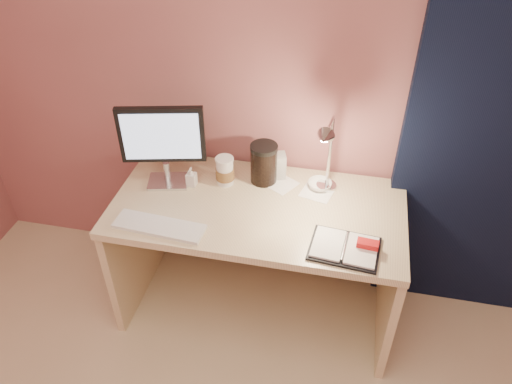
% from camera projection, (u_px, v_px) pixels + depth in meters
% --- Properties ---
extents(room, '(3.50, 3.50, 3.50)m').
position_uv_depth(room, '(481.00, 120.00, 2.22)').
color(room, '#C6B28E').
rests_on(room, ground).
extents(desk, '(1.40, 0.70, 0.73)m').
position_uv_depth(desk, '(261.00, 230.00, 2.58)').
color(desk, beige).
rests_on(desk, ground).
extents(monitor, '(0.40, 0.19, 0.43)m').
position_uv_depth(monitor, '(162.00, 139.00, 2.37)').
color(monitor, silver).
rests_on(monitor, desk).
extents(keyboard, '(0.43, 0.15, 0.02)m').
position_uv_depth(keyboard, '(159.00, 226.00, 2.26)').
color(keyboard, white).
rests_on(keyboard, desk).
extents(planner, '(0.32, 0.25, 0.05)m').
position_uv_depth(planner, '(346.00, 248.00, 2.14)').
color(planner, black).
rests_on(planner, desk).
extents(paper_b, '(0.18, 0.18, 0.00)m').
position_uv_depth(paper_b, '(317.00, 192.00, 2.47)').
color(paper_b, white).
rests_on(paper_b, desk).
extents(paper_c, '(0.19, 0.19, 0.00)m').
position_uv_depth(paper_c, '(281.00, 184.00, 2.52)').
color(paper_c, white).
rests_on(paper_c, desk).
extents(coffee_cup, '(0.09, 0.09, 0.15)m').
position_uv_depth(coffee_cup, '(225.00, 171.00, 2.49)').
color(coffee_cup, silver).
rests_on(coffee_cup, desk).
extents(bowl, '(0.13, 0.13, 0.04)m').
position_uv_depth(bowl, '(320.00, 185.00, 2.48)').
color(bowl, white).
rests_on(bowl, desk).
extents(lotion_bottle, '(0.05, 0.05, 0.10)m').
position_uv_depth(lotion_bottle, '(191.00, 177.00, 2.48)').
color(lotion_bottle, silver).
rests_on(lotion_bottle, desk).
extents(dark_jar, '(0.13, 0.13, 0.19)m').
position_uv_depth(dark_jar, '(264.00, 165.00, 2.49)').
color(dark_jar, black).
rests_on(dark_jar, desk).
extents(product_box, '(0.11, 0.10, 0.14)m').
position_uv_depth(product_box, '(276.00, 166.00, 2.53)').
color(product_box, '#B6B6B1').
rests_on(product_box, desk).
extents(desk_lamp, '(0.12, 0.27, 0.43)m').
position_uv_depth(desk_lamp, '(332.00, 155.00, 2.25)').
color(desk_lamp, silver).
rests_on(desk_lamp, desk).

